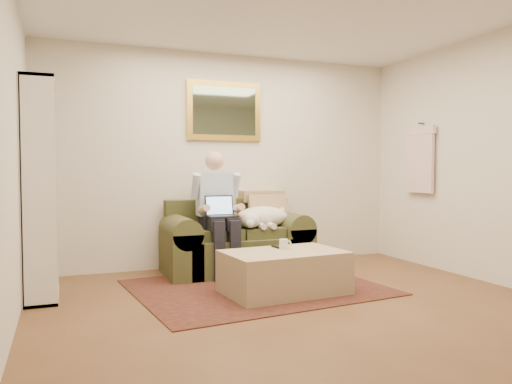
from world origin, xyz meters
TOP-DOWN VIEW (x-y plane):
  - room_shell at (0.00, 0.35)m, footprint 4.51×5.00m
  - rug at (-0.11, 1.22)m, footprint 2.54×2.12m
  - sofa at (-0.05, 2.05)m, footprint 1.65×0.84m
  - seated_man at (-0.29, 1.90)m, footprint 0.54×0.78m
  - laptop at (-0.29, 1.83)m, footprint 0.32×0.25m
  - sleeping_dog at (0.25, 1.96)m, footprint 0.68×0.43m
  - ottoman at (0.05, 0.91)m, footprint 1.18×0.80m
  - coffee_mug at (0.09, 1.01)m, footprint 0.08×0.08m
  - tv_remote at (0.07, 1.12)m, footprint 0.07×0.16m
  - bookshelf at (-2.10, 1.60)m, footprint 0.28×0.80m
  - wall_mirror at (-0.05, 2.47)m, footprint 0.94×0.04m
  - hanging_shirt at (2.19, 1.60)m, footprint 0.06×0.52m

SIDE VIEW (x-z plane):
  - rug at x=-0.11m, z-range 0.00..0.01m
  - ottoman at x=0.05m, z-range 0.00..0.41m
  - sofa at x=-0.05m, z-range -0.21..0.78m
  - tv_remote at x=0.07m, z-range 0.41..0.43m
  - coffee_mug at x=0.09m, z-range 0.41..0.51m
  - sleeping_dog at x=0.25m, z-range 0.51..0.76m
  - seated_man at x=-0.29m, z-range 0.00..1.39m
  - laptop at x=-0.29m, z-range 0.61..0.85m
  - bookshelf at x=-2.10m, z-range 0.00..2.00m
  - room_shell at x=0.00m, z-range 0.00..2.61m
  - hanging_shirt at x=2.19m, z-range 0.90..1.80m
  - wall_mirror at x=-0.05m, z-range 1.54..2.26m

